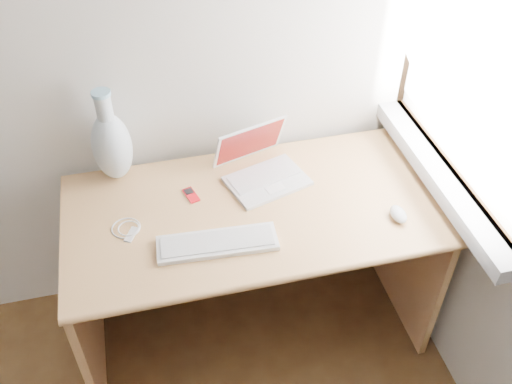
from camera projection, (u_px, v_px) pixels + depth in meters
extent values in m
cube|color=white|center=(493.00, 39.00, 1.71)|extent=(0.01, 0.90, 1.00)
cube|color=gray|center=(439.00, 176.00, 2.06)|extent=(0.10, 0.96, 0.06)
cube|color=silver|center=(473.00, 32.00, 1.68)|extent=(0.02, 0.84, 0.92)
cube|color=tan|center=(252.00, 210.00, 2.06)|extent=(1.35, 0.67, 0.03)
cube|color=tan|center=(86.00, 304.00, 2.18)|extent=(0.03, 0.63, 0.68)
cube|color=tan|center=(404.00, 245.00, 2.41)|extent=(0.03, 0.63, 0.68)
cube|color=tan|center=(235.00, 199.00, 2.45)|extent=(1.29, 0.03, 0.44)
cube|color=silver|center=(267.00, 181.00, 2.15)|extent=(0.33, 0.27, 0.01)
cube|color=silver|center=(267.00, 179.00, 2.14)|extent=(0.28, 0.18, 0.00)
cube|color=silver|center=(261.00, 145.00, 2.15)|extent=(0.30, 0.15, 0.18)
cube|color=maroon|center=(261.00, 145.00, 2.15)|extent=(0.27, 0.13, 0.16)
cube|color=white|center=(217.00, 243.00, 1.91)|extent=(0.41, 0.15, 0.02)
cube|color=silver|center=(217.00, 241.00, 1.90)|extent=(0.38, 0.12, 0.00)
ellipsoid|color=silver|center=(398.00, 214.00, 2.00)|extent=(0.06, 0.09, 0.03)
cube|color=#B70C16|center=(191.00, 195.00, 2.09)|extent=(0.06, 0.09, 0.01)
cube|color=black|center=(191.00, 194.00, 2.09)|extent=(0.04, 0.04, 0.00)
torus|color=white|center=(126.00, 228.00, 1.97)|extent=(0.13, 0.13, 0.01)
cube|color=white|center=(131.00, 234.00, 1.94)|extent=(0.06, 0.07, 0.01)
ellipsoid|color=silver|center=(112.00, 147.00, 2.09)|extent=(0.15, 0.15, 0.28)
cylinder|color=silver|center=(104.00, 107.00, 1.97)|extent=(0.06, 0.06, 0.11)
cylinder|color=#8BC2DF|center=(101.00, 93.00, 1.93)|extent=(0.07, 0.07, 0.01)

